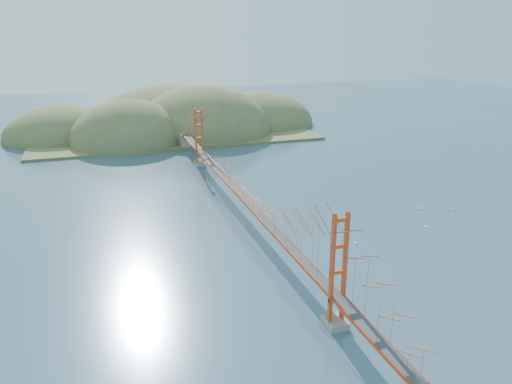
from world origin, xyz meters
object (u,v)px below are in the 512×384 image
object	(u,v)px
sailboat_2	(453,209)
sailboat_1	(421,208)
sailboat_0	(356,242)
bridge	(243,172)

from	to	relation	value
sailboat_2	sailboat_1	xyz separation A→B (m)	(-4.60, 1.90, 0.01)
sailboat_0	bridge	bearing A→B (deg)	128.86
sailboat_0	sailboat_1	distance (m)	18.06
bridge	sailboat_1	distance (m)	28.78
sailboat_2	sailboat_1	size ratio (longest dim) A/B	0.94
bridge	sailboat_1	xyz separation A→B (m)	(27.35, -5.76, -6.86)
sailboat_0	sailboat_2	bearing A→B (deg)	17.03
bridge	sailboat_0	xyz separation A→B (m)	(11.27, -13.99, -6.86)
sailboat_0	sailboat_1	bearing A→B (deg)	27.12
bridge	sailboat_2	distance (m)	33.57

